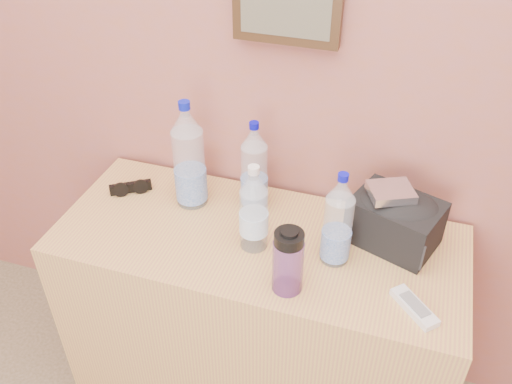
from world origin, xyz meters
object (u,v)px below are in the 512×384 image
sunglasses (131,187)px  pet_small (254,212)px  ac_remote (414,307)px  pet_large_b (189,160)px  toiletry_bag (395,219)px  pet_large_c (254,170)px  dresser (257,322)px  foil_packet (391,192)px  pet_large_d (338,223)px  nalgene_bottle (288,261)px

sunglasses → pet_small: bearing=-47.8°
pet_small → sunglasses: size_ratio=2.02×
sunglasses → ac_remote: size_ratio=0.95×
pet_large_b → toiletry_bag: 0.64m
pet_large_b → pet_large_c: size_ratio=1.19×
dresser → toiletry_bag: bearing=16.0°
ac_remote → foil_packet: 0.32m
pet_large_d → ac_remote: 0.29m
pet_small → toiletry_bag: 0.41m
dresser → nalgene_bottle: nalgene_bottle is taller
sunglasses → ac_remote: bearing=-47.2°
pet_large_b → pet_large_d: bearing=-13.9°
pet_large_d → nalgene_bottle: bearing=-123.2°
nalgene_bottle → pet_large_b: bearing=145.4°
pet_small → sunglasses: pet_small is taller
pet_large_c → foil_packet: 0.42m
pet_large_b → pet_large_c: (0.20, 0.05, -0.03)m
nalgene_bottle → sunglasses: nalgene_bottle is taller
sunglasses → ac_remote: 0.97m
pet_large_c → foil_packet: pet_large_c is taller
pet_small → ac_remote: pet_small is taller
pet_large_c → pet_large_d: 0.34m
ac_remote → dresser: bearing=-151.4°
pet_large_d → toiletry_bag: pet_large_d is taller
nalgene_bottle → sunglasses: (-0.61, 0.25, -0.08)m
pet_small → nalgene_bottle: pet_small is taller
nalgene_bottle → sunglasses: bearing=157.3°
pet_large_c → pet_large_d: bearing=-29.6°
pet_large_d → pet_small: (-0.24, -0.02, -0.01)m
pet_large_b → foil_packet: pet_large_b is taller
foil_packet → toiletry_bag: bearing=4.5°
pet_large_d → sunglasses: (-0.70, 0.10, -0.11)m
pet_large_b → pet_large_c: pet_large_b is taller
pet_large_d → pet_large_b: bearing=166.1°
pet_small → dresser: bearing=89.0°
pet_small → nalgene_bottle: bearing=-44.2°
pet_large_b → foil_packet: 0.61m
pet_large_d → pet_small: bearing=-176.1°
pet_large_d → pet_small: pet_large_d is taller
pet_large_b → toiletry_bag: pet_large_b is taller
dresser → pet_large_d: (0.23, -0.02, 0.51)m
pet_large_d → toiletry_bag: size_ratio=1.22×
pet_large_c → foil_packet: (0.41, -0.04, 0.04)m
nalgene_bottle → sunglasses: size_ratio=1.46×
pet_large_c → toiletry_bag: size_ratio=1.25×
pet_large_d → nalgene_bottle: 0.18m
nalgene_bottle → toiletry_bag: nalgene_bottle is taller
pet_small → ac_remote: size_ratio=1.92×
foil_packet → dresser: bearing=-163.2°
pet_large_c → dresser: bearing=-68.4°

